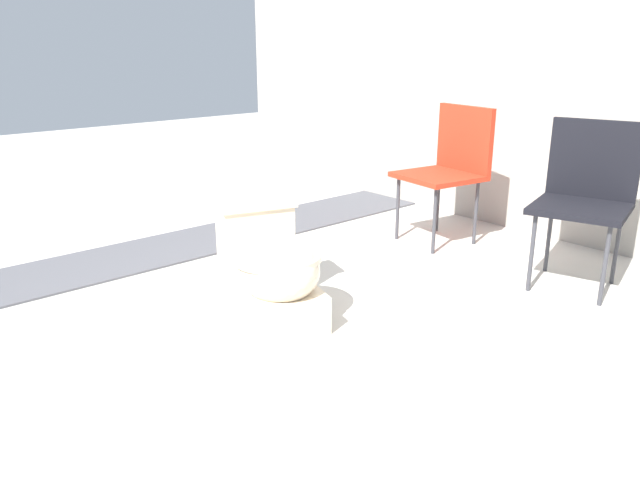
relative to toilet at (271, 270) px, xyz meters
name	(u,v)px	position (x,y,z in m)	size (l,w,h in m)	color
ground_plane	(231,336)	(0.06, -0.26, -0.22)	(14.00, 14.00, 0.00)	#B7B2A8
gravel_strip	(189,244)	(-1.17, 0.24, -0.21)	(0.56, 8.00, 0.01)	#4C4C51
building_wall	(639,24)	(0.56, 2.16, 1.08)	(7.00, 0.20, 2.60)	#9E998E
toilet	(271,270)	(0.00, 0.00, 0.00)	(0.71, 0.54, 0.52)	beige
folding_chair_left	(451,160)	(-0.19, 1.54, 0.29)	(0.50, 0.50, 0.83)	red
folding_chair_middle	(587,186)	(0.71, 1.47, 0.29)	(0.54, 0.54, 0.83)	black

